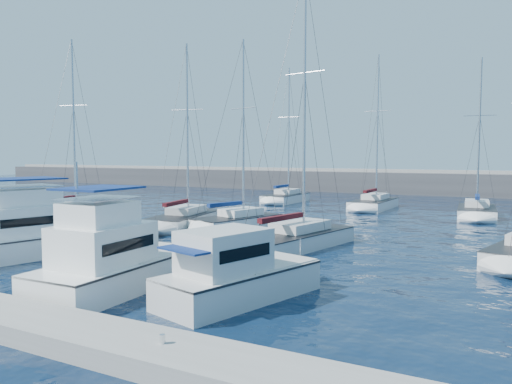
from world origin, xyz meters
The scene contains 13 objects.
ground centered at (0.00, 0.00, 0.00)m, with size 220.00×220.00×0.00m, color black.
breakwater centered at (0.00, 52.00, 1.05)m, with size 160.00×6.00×4.45m.
dock_cleat_near_stbd centered at (8.00, -11.00, 0.72)m, with size 0.16×0.16×0.25m, color silver.
motor_yacht_port_inner centered at (-7.59, -2.30, 1.13)m, with size 6.48×11.28×4.69m.
motor_yacht_stbd_inner centered at (1.53, -6.05, 1.13)m, with size 3.42×8.00×4.69m.
motor_yacht_stbd_outer centered at (6.71, -5.04, 0.94)m, with size 4.37×7.21×3.20m.
sailboat_mid_a centered at (-17.63, 8.66, 0.53)m, with size 4.88×8.69×15.64m.
sailboat_mid_b centered at (-6.88, 10.19, 0.52)m, with size 4.46×8.43×14.47m.
sailboat_mid_c centered at (-2.54, 10.95, 0.54)m, with size 4.84×7.57×14.43m.
sailboat_mid_d centered at (4.38, 6.05, 0.54)m, with size 4.83×9.21×16.77m.
sailboat_back_a centered at (-8.11, 31.82, 0.55)m, with size 3.09×7.50×15.97m.
sailboat_back_b centered at (2.86, 29.61, 0.54)m, with size 3.39×8.06×16.10m.
sailboat_back_c centered at (12.78, 26.73, 0.52)m, with size 3.66×7.83×14.44m.
Camera 1 is at (16.19, -21.11, 5.56)m, focal length 35.00 mm.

